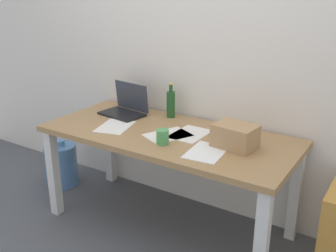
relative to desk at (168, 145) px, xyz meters
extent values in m
plane|color=#515459|center=(0.00, 0.00, -0.64)|extent=(8.00, 8.00, 0.00)
cube|color=silver|center=(0.00, 0.45, 0.66)|extent=(5.20, 0.08, 2.60)
cube|color=#A37A4C|center=(0.00, 0.00, 0.07)|extent=(1.75, 0.77, 0.04)
cube|color=silver|center=(-0.82, -0.33, -0.29)|extent=(0.07, 0.07, 0.69)
cube|color=silver|center=(0.82, -0.33, -0.29)|extent=(0.07, 0.07, 0.69)
cube|color=silver|center=(-0.82, 0.33, -0.29)|extent=(0.07, 0.07, 0.69)
cube|color=silver|center=(0.82, 0.33, -0.29)|extent=(0.07, 0.07, 0.69)
cube|color=black|center=(-0.51, 0.13, 0.10)|extent=(0.36, 0.25, 0.02)
cube|color=#333842|center=(-0.49, 0.24, 0.22)|extent=(0.33, 0.07, 0.22)
cylinder|color=#1E5123|center=(-0.16, 0.30, 0.19)|extent=(0.06, 0.06, 0.20)
cylinder|color=#1E5123|center=(-0.16, 0.30, 0.32)|extent=(0.03, 0.03, 0.06)
cylinder|color=gold|center=(-0.16, 0.30, 0.35)|extent=(0.03, 0.03, 0.01)
ellipsoid|color=silver|center=(0.29, 0.16, 0.11)|extent=(0.10, 0.12, 0.03)
cube|color=tan|center=(0.48, 0.01, 0.17)|extent=(0.28, 0.22, 0.15)
cylinder|color=#4C9E56|center=(0.08, -0.18, 0.14)|extent=(0.08, 0.08, 0.09)
cube|color=white|center=(0.37, -0.15, 0.09)|extent=(0.24, 0.31, 0.00)
cube|color=white|center=(0.14, 0.06, 0.09)|extent=(0.21, 0.30, 0.00)
cube|color=white|center=(0.02, -0.04, 0.09)|extent=(0.32, 0.36, 0.00)
cube|color=white|center=(-0.39, -0.10, 0.09)|extent=(0.28, 0.34, 0.00)
cylinder|color=#598CC6|center=(-1.14, 0.03, -0.45)|extent=(0.28, 0.28, 0.37)
cylinder|color=#598CC6|center=(-1.14, 0.03, -0.24)|extent=(0.10, 0.10, 0.05)
camera|label=1|loc=(1.37, -2.16, 1.07)|focal=42.75mm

